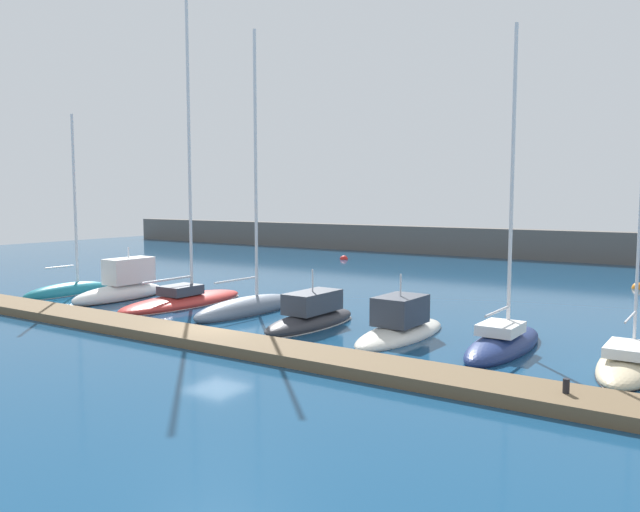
{
  "coord_description": "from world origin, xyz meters",
  "views": [
    {
      "loc": [
        19.41,
        -20.7,
        6.25
      ],
      "look_at": [
        2.88,
        4.13,
        3.43
      ],
      "focal_mm": 35.21,
      "sensor_mm": 36.0,
      "label": 1
    }
  ],
  "objects_px": {
    "sailboat_navy_seventh": "(503,342)",
    "dock_bollard": "(566,386)",
    "mooring_buoy_red": "(344,259)",
    "sailboat_sand_eighth": "(631,363)",
    "motorboat_white_second": "(123,287)",
    "sailboat_red_third": "(183,298)",
    "sailboat_teal_nearest": "(68,290)",
    "sailboat_slate_fourth": "(247,306)",
    "motorboat_charcoal_fifth": "(312,317)",
    "motorboat_ivory_sixth": "(401,328)",
    "mooring_buoy_orange": "(638,289)"
  },
  "relations": [
    {
      "from": "motorboat_ivory_sixth",
      "to": "dock_bollard",
      "type": "height_order",
      "value": "motorboat_ivory_sixth"
    },
    {
      "from": "motorboat_white_second",
      "to": "dock_bollard",
      "type": "bearing_deg",
      "value": -101.97
    },
    {
      "from": "mooring_buoy_red",
      "to": "sailboat_sand_eighth",
      "type": "bearing_deg",
      "value": -43.62
    },
    {
      "from": "mooring_buoy_red",
      "to": "sailboat_navy_seventh",
      "type": "bearing_deg",
      "value": -48.52
    },
    {
      "from": "motorboat_white_second",
      "to": "mooring_buoy_orange",
      "type": "height_order",
      "value": "motorboat_white_second"
    },
    {
      "from": "motorboat_white_second",
      "to": "sailboat_red_third",
      "type": "xyz_separation_m",
      "value": [
        4.53,
        0.63,
        -0.34
      ]
    },
    {
      "from": "sailboat_navy_seventh",
      "to": "motorboat_white_second",
      "type": "bearing_deg",
      "value": 91.75
    },
    {
      "from": "motorboat_white_second",
      "to": "sailboat_red_third",
      "type": "height_order",
      "value": "sailboat_red_third"
    },
    {
      "from": "sailboat_navy_seventh",
      "to": "mooring_buoy_red",
      "type": "distance_m",
      "value": 37.54
    },
    {
      "from": "motorboat_ivory_sixth",
      "to": "mooring_buoy_orange",
      "type": "relative_size",
      "value": 8.18
    },
    {
      "from": "sailboat_slate_fourth",
      "to": "motorboat_charcoal_fifth",
      "type": "relative_size",
      "value": 2.31
    },
    {
      "from": "motorboat_ivory_sixth",
      "to": "mooring_buoy_red",
      "type": "height_order",
      "value": "motorboat_ivory_sixth"
    },
    {
      "from": "sailboat_teal_nearest",
      "to": "mooring_buoy_red",
      "type": "xyz_separation_m",
      "value": [
        2.92,
        29.1,
        -0.3
      ]
    },
    {
      "from": "sailboat_teal_nearest",
      "to": "sailboat_red_third",
      "type": "distance_m",
      "value": 9.01
    },
    {
      "from": "motorboat_white_second",
      "to": "mooring_buoy_red",
      "type": "distance_m",
      "value": 28.35
    },
    {
      "from": "mooring_buoy_red",
      "to": "dock_bollard",
      "type": "height_order",
      "value": "dock_bollard"
    },
    {
      "from": "sailboat_red_third",
      "to": "motorboat_ivory_sixth",
      "type": "height_order",
      "value": "sailboat_red_third"
    },
    {
      "from": "motorboat_ivory_sixth",
      "to": "motorboat_white_second",
      "type": "bearing_deg",
      "value": 92.04
    },
    {
      "from": "mooring_buoy_red",
      "to": "mooring_buoy_orange",
      "type": "bearing_deg",
      "value": -12.28
    },
    {
      "from": "sailboat_red_third",
      "to": "mooring_buoy_orange",
      "type": "distance_m",
      "value": 30.4
    },
    {
      "from": "mooring_buoy_orange",
      "to": "dock_bollard",
      "type": "xyz_separation_m",
      "value": [
        1.39,
        -28.12,
        0.65
      ]
    },
    {
      "from": "mooring_buoy_red",
      "to": "dock_bollard",
      "type": "distance_m",
      "value": 44.46
    },
    {
      "from": "sailboat_slate_fourth",
      "to": "motorboat_ivory_sixth",
      "type": "relative_size",
      "value": 2.2
    },
    {
      "from": "sailboat_sand_eighth",
      "to": "motorboat_white_second",
      "type": "bearing_deg",
      "value": 90.43
    },
    {
      "from": "sailboat_red_third",
      "to": "dock_bollard",
      "type": "relative_size",
      "value": 42.69
    },
    {
      "from": "motorboat_white_second",
      "to": "sailboat_slate_fourth",
      "type": "xyz_separation_m",
      "value": [
        9.4,
        0.64,
        -0.34
      ]
    },
    {
      "from": "sailboat_teal_nearest",
      "to": "mooring_buoy_orange",
      "type": "height_order",
      "value": "sailboat_teal_nearest"
    },
    {
      "from": "sailboat_sand_eighth",
      "to": "mooring_buoy_red",
      "type": "bearing_deg",
      "value": 46.65
    },
    {
      "from": "sailboat_teal_nearest",
      "to": "mooring_buoy_orange",
      "type": "distance_m",
      "value": 38.01
    },
    {
      "from": "sailboat_navy_seventh",
      "to": "dock_bollard",
      "type": "height_order",
      "value": "sailboat_navy_seventh"
    },
    {
      "from": "motorboat_charcoal_fifth",
      "to": "sailboat_sand_eighth",
      "type": "distance_m",
      "value": 13.97
    },
    {
      "from": "sailboat_slate_fourth",
      "to": "sailboat_sand_eighth",
      "type": "bearing_deg",
      "value": -88.58
    },
    {
      "from": "motorboat_ivory_sixth",
      "to": "dock_bollard",
      "type": "xyz_separation_m",
      "value": [
        8.33,
        -5.84,
        0.25
      ]
    },
    {
      "from": "sailboat_slate_fourth",
      "to": "motorboat_ivory_sixth",
      "type": "bearing_deg",
      "value": -90.09
    },
    {
      "from": "sailboat_red_third",
      "to": "mooring_buoy_red",
      "type": "height_order",
      "value": "sailboat_red_third"
    },
    {
      "from": "motorboat_charcoal_fifth",
      "to": "sailboat_navy_seventh",
      "type": "relative_size",
      "value": 0.49
    },
    {
      "from": "sailboat_teal_nearest",
      "to": "sailboat_navy_seventh",
      "type": "distance_m",
      "value": 27.81
    },
    {
      "from": "sailboat_red_third",
      "to": "motorboat_ivory_sixth",
      "type": "relative_size",
      "value": 2.68
    },
    {
      "from": "sailboat_teal_nearest",
      "to": "sailboat_navy_seventh",
      "type": "xyz_separation_m",
      "value": [
        27.79,
        0.98,
        0.03
      ]
    },
    {
      "from": "sailboat_teal_nearest",
      "to": "sailboat_sand_eighth",
      "type": "distance_m",
      "value": 32.55
    },
    {
      "from": "sailboat_navy_seventh",
      "to": "motorboat_ivory_sixth",
      "type": "bearing_deg",
      "value": 92.17
    },
    {
      "from": "sailboat_slate_fourth",
      "to": "sailboat_sand_eighth",
      "type": "xyz_separation_m",
      "value": [
        18.77,
        -0.56,
        -0.2
      ]
    },
    {
      "from": "sailboat_navy_seventh",
      "to": "sailboat_sand_eighth",
      "type": "distance_m",
      "value": 4.75
    },
    {
      "from": "sailboat_red_third",
      "to": "motorboat_ivory_sixth",
      "type": "distance_m",
      "value": 14.29
    },
    {
      "from": "sailboat_teal_nearest",
      "to": "motorboat_charcoal_fifth",
      "type": "bearing_deg",
      "value": -88.74
    },
    {
      "from": "sailboat_slate_fourth",
      "to": "motorboat_white_second",
      "type": "bearing_deg",
      "value": 97.02
    },
    {
      "from": "motorboat_charcoal_fifth",
      "to": "sailboat_sand_eighth",
      "type": "xyz_separation_m",
      "value": [
        13.96,
        0.34,
        -0.26
      ]
    },
    {
      "from": "motorboat_charcoal_fifth",
      "to": "mooring_buoy_orange",
      "type": "bearing_deg",
      "value": -25.55
    },
    {
      "from": "motorboat_ivory_sixth",
      "to": "mooring_buoy_orange",
      "type": "bearing_deg",
      "value": -15.61
    },
    {
      "from": "motorboat_charcoal_fifth",
      "to": "sailboat_teal_nearest",
      "type": "bearing_deg",
      "value": 93.14
    }
  ]
}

